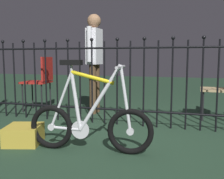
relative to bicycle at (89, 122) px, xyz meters
The scene contains 7 objects.
ground_plane 0.41m from the bicycle, 57.14° to the left, with size 20.00×20.00×0.00m, color #213A28.
iron_fence 1.12m from the bicycle, 85.78° to the left, with size 4.74×0.07×1.24m.
bicycle is the anchor object (origin of this frame).
chair_red 2.21m from the bicycle, 133.36° to the left, with size 0.47×0.47×0.92m.
chair_tan 2.25m from the bicycle, 52.42° to the left, with size 0.46×0.45×0.78m.
person_visitor 1.91m from the bicycle, 108.72° to the left, with size 0.22×0.48×1.59m.
display_crate 0.77m from the bicycle, behind, with size 0.35×0.35×0.20m, color #B29933.
Camera 1 is at (0.75, -2.53, 0.90)m, focal length 41.77 mm.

